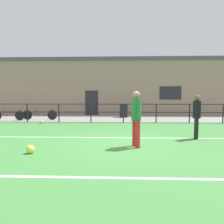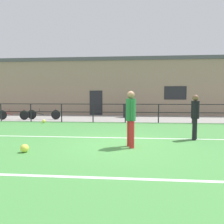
% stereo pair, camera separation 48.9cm
% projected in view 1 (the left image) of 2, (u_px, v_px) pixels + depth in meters
% --- Properties ---
extents(ground, '(60.00, 44.00, 0.04)m').
position_uv_depth(ground, '(126.00, 145.00, 6.97)').
color(ground, '#478C42').
extents(field_line_touchline, '(36.00, 0.11, 0.00)m').
position_uv_depth(field_line_touchline, '(125.00, 138.00, 8.16)').
color(field_line_touchline, white).
rests_on(field_line_touchline, ground).
extents(field_line_hash, '(36.00, 0.11, 0.00)m').
position_uv_depth(field_line_hash, '(130.00, 178.00, 4.12)').
color(field_line_hash, white).
rests_on(field_line_hash, ground).
extents(pavement_strip, '(48.00, 5.00, 0.02)m').
position_uv_depth(pavement_strip, '(123.00, 118.00, 15.44)').
color(pavement_strip, gray).
rests_on(pavement_strip, ground).
extents(perimeter_fence, '(36.07, 0.07, 1.15)m').
position_uv_depth(perimeter_fence, '(123.00, 110.00, 12.90)').
color(perimeter_fence, black).
rests_on(perimeter_fence, ground).
extents(clubhouse_facade, '(28.00, 2.56, 4.93)m').
position_uv_depth(clubhouse_facade, '(122.00, 87.00, 18.95)').
color(clubhouse_facade, gray).
rests_on(clubhouse_facade, ground).
extents(player_goalkeeper, '(0.29, 0.43, 1.66)m').
position_uv_depth(player_goalkeeper, '(197.00, 114.00, 7.91)').
color(player_goalkeeper, black).
rests_on(player_goalkeeper, ground).
extents(player_striker, '(0.31, 0.47, 1.77)m').
position_uv_depth(player_striker, '(136.00, 115.00, 6.62)').
color(player_striker, red).
rests_on(player_striker, ground).
extents(soccer_ball_match, '(0.21, 0.21, 0.21)m').
position_uv_depth(soccer_ball_match, '(41.00, 122.00, 12.53)').
color(soccer_ball_match, '#E5E04C').
rests_on(soccer_ball_match, ground).
extents(soccer_ball_spare, '(0.24, 0.24, 0.24)m').
position_uv_depth(soccer_ball_spare, '(30.00, 149.00, 5.91)').
color(soccer_ball_spare, '#E5E04C').
rests_on(soccer_ball_spare, ground).
extents(bicycle_parked_0, '(2.18, 0.04, 0.73)m').
position_uv_depth(bicycle_parked_0, '(8.00, 115.00, 14.02)').
color(bicycle_parked_0, black).
rests_on(bicycle_parked_0, pavement_strip).
extents(bicycle_parked_1, '(2.36, 0.04, 0.74)m').
position_uv_depth(bicycle_parked_1, '(40.00, 115.00, 14.34)').
color(bicycle_parked_1, black).
rests_on(bicycle_parked_1, pavement_strip).
extents(trash_bin_0, '(0.61, 0.52, 1.03)m').
position_uv_depth(trash_bin_0, '(124.00, 110.00, 15.99)').
color(trash_bin_0, black).
rests_on(trash_bin_0, pavement_strip).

